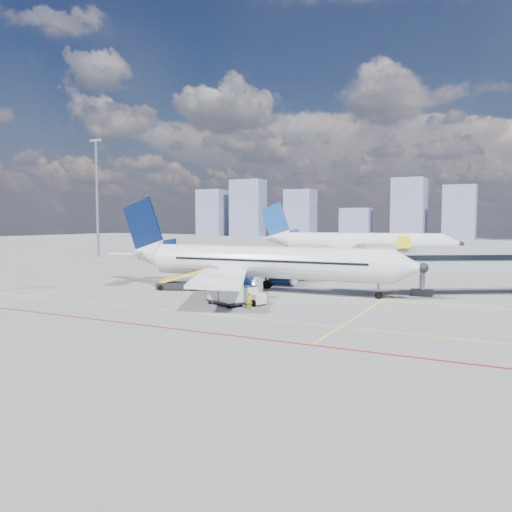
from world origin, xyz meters
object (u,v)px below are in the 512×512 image
at_px(second_aircraft, 354,243).
at_px(belt_loader, 178,284).
at_px(baggage_tug, 251,296).
at_px(cargo_dolly, 225,293).
at_px(ramp_worker, 250,301).
at_px(main_aircraft, 254,262).

bearing_deg(second_aircraft, belt_loader, -100.74).
xyz_separation_m(baggage_tug, cargo_dolly, (-1.95, -1.43, 0.30)).
distance_m(cargo_dolly, belt_loader, 12.04).
relative_size(belt_loader, ramp_worker, 4.29).
height_order(second_aircraft, baggage_tug, second_aircraft).
bearing_deg(main_aircraft, ramp_worker, -66.81).
height_order(main_aircraft, baggage_tug, main_aircraft).
height_order(baggage_tug, ramp_worker, baggage_tug).
relative_size(baggage_tug, belt_loader, 0.44).
bearing_deg(belt_loader, main_aircraft, -2.66).
xyz_separation_m(second_aircraft, baggage_tug, (8.14, -63.52, -2.38)).
relative_size(main_aircraft, second_aircraft, 0.86).
bearing_deg(belt_loader, second_aircraft, 61.43).
xyz_separation_m(baggage_tug, ramp_worker, (1.00, -2.15, -0.08)).
xyz_separation_m(main_aircraft, belt_loader, (-7.99, -3.24, -2.54)).
distance_m(baggage_tug, cargo_dolly, 2.43).
bearing_deg(belt_loader, cargo_dolly, -57.97).
xyz_separation_m(cargo_dolly, belt_loader, (-10.07, 6.59, -0.45)).
height_order(baggage_tug, cargo_dolly, cargo_dolly).
bearing_deg(baggage_tug, second_aircraft, 115.31).
distance_m(main_aircraft, baggage_tug, 9.63).
xyz_separation_m(main_aircraft, second_aircraft, (-4.11, 55.11, -0.01)).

